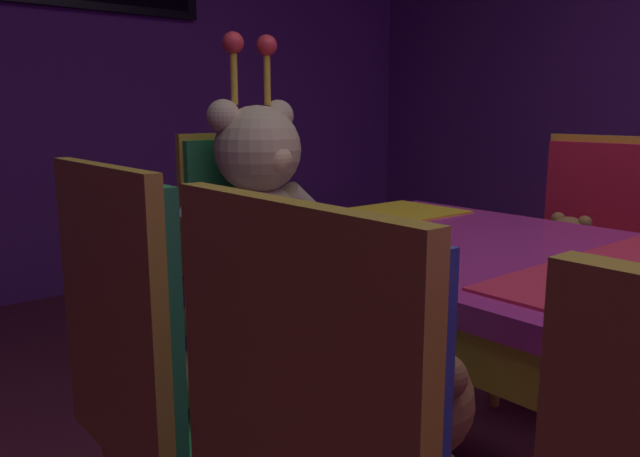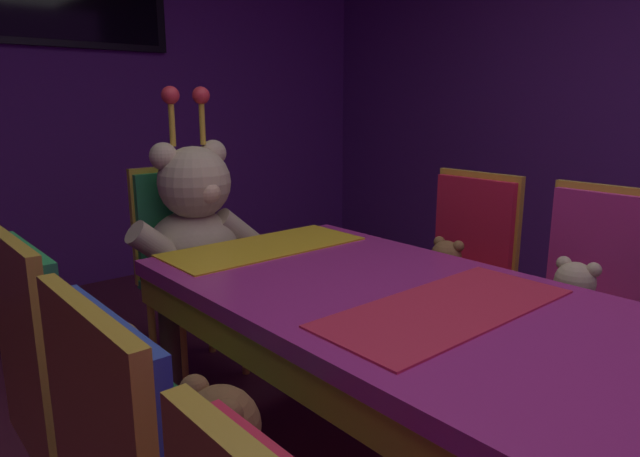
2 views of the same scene
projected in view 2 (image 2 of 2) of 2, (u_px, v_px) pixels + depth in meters
wall_back at (59, 83)px, 3.71m from camera, size 5.20×0.12×2.80m
banquet_table at (446, 339)px, 1.51m from camera, size 0.90×2.02×0.75m
chair_left_2 at (63, 384)px, 1.38m from camera, size 0.42×0.41×0.98m
teddy_left_2 at (120, 374)px, 1.48m from camera, size 0.22×0.29×0.27m
chair_right_1 at (591, 291)px, 2.06m from camera, size 0.42×0.41×0.98m
teddy_right_1 at (572, 305)px, 1.97m from camera, size 0.23×0.30×0.28m
chair_right_2 at (465, 262)px, 2.44m from camera, size 0.42×0.41×0.98m
teddy_right_2 at (444, 274)px, 2.36m from camera, size 0.21×0.28×0.26m
throne_chair at (182, 248)px, 2.67m from camera, size 0.41×0.42×0.98m
king_teddy_bear at (197, 224)px, 2.51m from camera, size 0.69×0.54×0.89m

